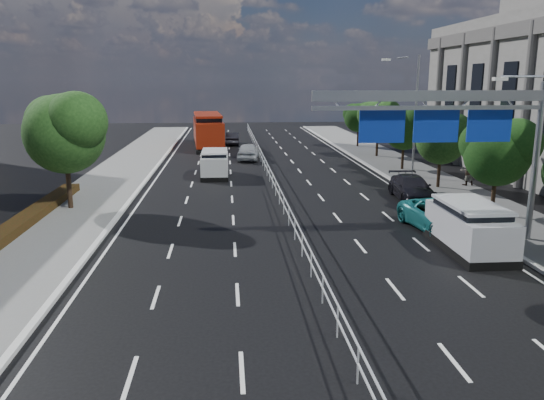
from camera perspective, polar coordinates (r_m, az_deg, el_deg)
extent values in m
plane|color=black|center=(14.56, 8.35, -17.32)|extent=(160.00, 160.00, 0.00)
cube|color=silver|center=(35.42, 0.14, 2.64)|extent=(0.05, 85.00, 0.05)
cube|color=silver|center=(35.51, 0.14, 1.93)|extent=(0.05, 85.00, 0.05)
cylinder|color=gray|center=(26.36, 26.46, 3.47)|extent=(0.28, 0.28, 7.20)
cube|color=gray|center=(23.87, 16.70, 10.68)|extent=(10.20, 0.25, 0.45)
cube|color=gray|center=(23.89, 16.62, 9.49)|extent=(10.20, 0.18, 0.18)
cylinder|color=gray|center=(25.59, 25.37, 11.91)|extent=(2.00, 0.10, 0.10)
cube|color=silver|center=(25.11, 23.33, 11.87)|extent=(0.60, 0.25, 0.15)
cube|color=#0D2D99|center=(25.25, 22.33, 7.40)|extent=(2.00, 0.08, 1.40)
cube|color=white|center=(25.30, 22.28, 7.41)|extent=(1.80, 0.02, 1.20)
cube|color=#0D2D99|center=(24.26, 17.23, 7.59)|extent=(2.00, 0.08, 1.40)
cube|color=white|center=(24.30, 17.19, 7.61)|extent=(1.80, 0.02, 1.20)
cube|color=#0D2D99|center=(23.46, 11.74, 7.74)|extent=(2.00, 0.08, 1.40)
cube|color=white|center=(23.51, 11.71, 7.75)|extent=(1.80, 0.02, 1.20)
cylinder|color=gray|center=(40.76, 15.17, 8.50)|extent=(0.16, 0.16, 9.00)
cylinder|color=gray|center=(40.30, 13.88, 14.65)|extent=(0.10, 2.40, 0.10)
cube|color=silver|center=(39.93, 12.18, 14.54)|extent=(0.60, 0.25, 0.15)
cube|color=#4C4947|center=(39.77, 26.40, 16.36)|extent=(0.40, 36.00, 1.00)
cylinder|color=black|center=(32.00, -21.04, 2.03)|extent=(0.28, 0.28, 3.50)
sphere|color=#163410|center=(31.65, -21.42, 6.64)|extent=(4.40, 4.40, 4.40)
sphere|color=#163410|center=(30.72, -20.28, 7.88)|extent=(3.30, 3.30, 3.30)
sphere|color=#163410|center=(32.46, -22.49, 7.68)|extent=(3.08, 3.08, 3.08)
cylinder|color=black|center=(30.87, 22.75, 0.86)|extent=(0.22, 0.22, 2.80)
sphere|color=black|center=(30.54, 23.08, 4.66)|extent=(3.50, 3.50, 3.50)
sphere|color=black|center=(30.35, 24.81, 5.53)|extent=(2.62, 2.62, 2.62)
sphere|color=black|center=(30.67, 21.69, 5.66)|extent=(2.45, 2.45, 2.45)
cylinder|color=black|center=(37.56, 17.52, 3.17)|extent=(0.22, 0.22, 2.70)
sphere|color=#163410|center=(37.29, 17.73, 6.19)|extent=(3.30, 3.30, 3.30)
sphere|color=#163410|center=(37.05, 19.03, 6.90)|extent=(2.48, 2.48, 2.47)
sphere|color=#163410|center=(37.49, 16.66, 6.96)|extent=(2.31, 2.31, 2.31)
cylinder|color=black|center=(44.50, 13.89, 4.79)|extent=(0.21, 0.21, 2.65)
sphere|color=black|center=(44.28, 14.03, 7.30)|extent=(3.20, 3.20, 3.20)
sphere|color=black|center=(44.00, 15.06, 7.90)|extent=(2.40, 2.40, 2.40)
sphere|color=black|center=(44.52, 13.17, 7.92)|extent=(2.24, 2.24, 2.24)
cylinder|color=black|center=(51.59, 11.24, 6.09)|extent=(0.23, 0.23, 2.85)
sphere|color=#163410|center=(51.39, 11.35, 8.43)|extent=(3.60, 3.60, 3.60)
sphere|color=#163410|center=(51.04, 12.33, 9.00)|extent=(2.70, 2.70, 2.70)
sphere|color=#163410|center=(51.71, 10.52, 9.00)|extent=(2.52, 2.52, 2.52)
cylinder|color=black|center=(58.80, 9.22, 6.86)|extent=(0.21, 0.21, 2.60)
sphere|color=black|center=(58.63, 9.29, 8.72)|extent=(3.10, 3.10, 3.10)
sphere|color=black|center=(58.31, 10.02, 9.19)|extent=(2.32, 2.33, 2.32)
sphere|color=black|center=(58.93, 8.68, 9.17)|extent=(2.17, 2.17, 2.17)
cube|color=black|center=(40.87, -6.14, 2.76)|extent=(2.05, 4.68, 0.33)
cube|color=silver|center=(40.74, -6.16, 3.87)|extent=(2.01, 4.59, 1.38)
cube|color=black|center=(40.64, -6.19, 4.83)|extent=(1.84, 3.31, 0.61)
cube|color=silver|center=(40.60, -6.20, 5.26)|extent=(1.92, 3.58, 0.12)
cylinder|color=black|center=(39.39, -7.41, 2.60)|extent=(0.30, 0.69, 0.69)
cylinder|color=black|center=(39.34, -4.99, 2.65)|extent=(0.30, 0.69, 0.69)
cylinder|color=black|center=(42.36, -7.21, 3.33)|extent=(0.30, 0.69, 0.69)
cylinder|color=black|center=(42.31, -4.96, 3.37)|extent=(0.30, 0.69, 0.69)
cube|color=black|center=(59.08, -6.88, 5.86)|extent=(3.83, 12.37, 0.36)
cube|color=maroon|center=(58.91, -6.92, 7.38)|extent=(3.76, 12.13, 2.48)
cube|color=black|center=(58.80, -6.96, 8.58)|extent=(3.27, 8.78, 1.09)
cube|color=maroon|center=(58.77, -6.97, 9.11)|extent=(3.44, 9.50, 0.22)
cylinder|color=black|center=(55.10, -7.94, 5.54)|extent=(0.38, 0.77, 0.75)
cylinder|color=black|center=(55.21, -5.45, 5.61)|extent=(0.38, 0.77, 0.75)
cylinder|color=black|center=(62.93, -8.15, 6.43)|extent=(0.38, 0.77, 0.75)
cylinder|color=black|center=(63.02, -5.96, 6.50)|extent=(0.38, 0.77, 0.75)
imported|color=#A5A8AC|center=(49.15, -2.56, 5.26)|extent=(2.44, 4.85, 1.59)
imported|color=black|center=(60.94, -4.27, 6.62)|extent=(1.59, 4.25, 1.39)
cube|color=black|center=(24.66, 20.32, -4.73)|extent=(2.23, 5.14, 0.35)
cube|color=#ADAEB4|center=(24.43, 20.48, -2.83)|extent=(2.18, 5.04, 1.45)
cube|color=black|center=(24.25, 20.61, -1.19)|extent=(2.00, 3.63, 0.64)
cube|color=#ADAEB4|center=(24.18, 20.67, -0.45)|extent=(2.09, 3.94, 0.13)
cylinder|color=black|center=(22.81, 20.01, -5.62)|extent=(0.31, 0.72, 0.72)
cylinder|color=black|center=(23.59, 23.99, -5.36)|extent=(0.31, 0.72, 0.72)
cylinder|color=black|center=(25.72, 17.03, -3.34)|extent=(0.31, 0.72, 0.72)
cylinder|color=black|center=(26.42, 20.65, -3.19)|extent=(0.31, 0.72, 0.72)
imported|color=#186D70|center=(27.16, 17.76, -1.69)|extent=(3.13, 5.65, 1.50)
imported|color=black|center=(33.87, 14.81, 1.27)|extent=(2.33, 5.15, 1.46)
imported|color=gray|center=(38.88, 20.26, 2.94)|extent=(0.96, 0.75, 1.96)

